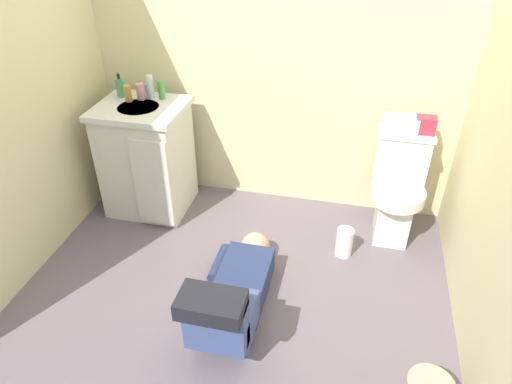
{
  "coord_description": "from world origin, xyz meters",
  "views": [
    {
      "loc": [
        0.59,
        -2.04,
        2.08
      ],
      "look_at": [
        0.03,
        0.33,
        0.45
      ],
      "focal_mm": 32.55,
      "sensor_mm": 36.0,
      "label": 1
    }
  ],
  "objects_px": {
    "vanity_cabinet": "(147,158)",
    "person_plumber": "(233,294)",
    "toiletry_bag": "(426,125)",
    "bottle_clear": "(150,87)",
    "tissue_box": "(401,123)",
    "soap_dispenser": "(120,87)",
    "faucet": "(147,91)",
    "bottle_pink": "(141,92)",
    "paper_towel_roll": "(344,242)",
    "bottle_amber": "(128,93)",
    "bottle_green": "(161,90)",
    "toilet": "(397,188)"
  },
  "relations": [
    {
      "from": "vanity_cabinet",
      "to": "person_plumber",
      "type": "relative_size",
      "value": 0.77
    },
    {
      "from": "toiletry_bag",
      "to": "bottle_clear",
      "type": "height_order",
      "value": "bottle_clear"
    },
    {
      "from": "tissue_box",
      "to": "bottle_clear",
      "type": "height_order",
      "value": "bottle_clear"
    },
    {
      "from": "bottle_clear",
      "to": "tissue_box",
      "type": "bearing_deg",
      "value": 0.91
    },
    {
      "from": "soap_dispenser",
      "to": "bottle_clear",
      "type": "xyz_separation_m",
      "value": [
        0.22,
        0.02,
        0.02
      ]
    },
    {
      "from": "vanity_cabinet",
      "to": "faucet",
      "type": "xyz_separation_m",
      "value": [
        -0.0,
        0.15,
        0.45
      ]
    },
    {
      "from": "toiletry_bag",
      "to": "person_plumber",
      "type": "bearing_deg",
      "value": -131.79
    },
    {
      "from": "bottle_pink",
      "to": "paper_towel_roll",
      "type": "xyz_separation_m",
      "value": [
        1.5,
        -0.35,
        -0.77
      ]
    },
    {
      "from": "vanity_cabinet",
      "to": "bottle_amber",
      "type": "relative_size",
      "value": 7.08
    },
    {
      "from": "toiletry_bag",
      "to": "bottle_green",
      "type": "bearing_deg",
      "value": -179.53
    },
    {
      "from": "toiletry_bag",
      "to": "bottle_pink",
      "type": "relative_size",
      "value": 1.11
    },
    {
      "from": "toiletry_bag",
      "to": "bottle_amber",
      "type": "xyz_separation_m",
      "value": [
        -1.98,
        -0.11,
        0.07
      ]
    },
    {
      "from": "faucet",
      "to": "soap_dispenser",
      "type": "relative_size",
      "value": 0.6
    },
    {
      "from": "toilet",
      "to": "faucet",
      "type": "relative_size",
      "value": 7.5
    },
    {
      "from": "faucet",
      "to": "paper_towel_roll",
      "type": "bearing_deg",
      "value": -14.76
    },
    {
      "from": "bottle_clear",
      "to": "paper_towel_roll",
      "type": "height_order",
      "value": "bottle_clear"
    },
    {
      "from": "toilet",
      "to": "tissue_box",
      "type": "distance_m",
      "value": 0.44
    },
    {
      "from": "vanity_cabinet",
      "to": "bottle_pink",
      "type": "distance_m",
      "value": 0.47
    },
    {
      "from": "soap_dispenser",
      "to": "bottle_amber",
      "type": "bearing_deg",
      "value": -36.23
    },
    {
      "from": "toilet",
      "to": "tissue_box",
      "type": "height_order",
      "value": "tissue_box"
    },
    {
      "from": "toiletry_bag",
      "to": "bottle_amber",
      "type": "relative_size",
      "value": 1.07
    },
    {
      "from": "toiletry_bag",
      "to": "bottle_pink",
      "type": "xyz_separation_m",
      "value": [
        -1.91,
        -0.06,
        0.07
      ]
    },
    {
      "from": "vanity_cabinet",
      "to": "bottle_amber",
      "type": "xyz_separation_m",
      "value": [
        -0.1,
        0.06,
        0.46
      ]
    },
    {
      "from": "faucet",
      "to": "bottle_pink",
      "type": "distance_m",
      "value": 0.05
    },
    {
      "from": "soap_dispenser",
      "to": "vanity_cabinet",
      "type": "bearing_deg",
      "value": -33.1
    },
    {
      "from": "toilet",
      "to": "paper_towel_roll",
      "type": "bearing_deg",
      "value": -133.2
    },
    {
      "from": "tissue_box",
      "to": "bottle_green",
      "type": "distance_m",
      "value": 1.62
    },
    {
      "from": "vanity_cabinet",
      "to": "bottle_green",
      "type": "xyz_separation_m",
      "value": [
        0.1,
        0.15,
        0.47
      ]
    },
    {
      "from": "soap_dispenser",
      "to": "paper_towel_roll",
      "type": "distance_m",
      "value": 1.87
    },
    {
      "from": "tissue_box",
      "to": "toiletry_bag",
      "type": "distance_m",
      "value": 0.15
    },
    {
      "from": "faucet",
      "to": "tissue_box",
      "type": "distance_m",
      "value": 1.73
    },
    {
      "from": "tissue_box",
      "to": "paper_towel_roll",
      "type": "bearing_deg",
      "value": -121.88
    },
    {
      "from": "paper_towel_roll",
      "to": "person_plumber",
      "type": "bearing_deg",
      "value": -129.94
    },
    {
      "from": "bottle_amber",
      "to": "toiletry_bag",
      "type": "bearing_deg",
      "value": 3.11
    },
    {
      "from": "toilet",
      "to": "person_plumber",
      "type": "xyz_separation_m",
      "value": [
        -0.87,
        -1.0,
        -0.19
      ]
    },
    {
      "from": "faucet",
      "to": "bottle_green",
      "type": "distance_m",
      "value": 0.11
    },
    {
      "from": "faucet",
      "to": "bottle_clear",
      "type": "height_order",
      "value": "bottle_clear"
    },
    {
      "from": "toilet",
      "to": "bottle_amber",
      "type": "relative_size",
      "value": 6.47
    },
    {
      "from": "toiletry_bag",
      "to": "tissue_box",
      "type": "bearing_deg",
      "value": 180.0
    },
    {
      "from": "bottle_green",
      "to": "tissue_box",
      "type": "bearing_deg",
      "value": 0.51
    },
    {
      "from": "soap_dispenser",
      "to": "bottle_pink",
      "type": "bearing_deg",
      "value": -4.8
    },
    {
      "from": "soap_dispenser",
      "to": "paper_towel_roll",
      "type": "bearing_deg",
      "value": -12.48
    },
    {
      "from": "toilet",
      "to": "vanity_cabinet",
      "type": "height_order",
      "value": "vanity_cabinet"
    },
    {
      "from": "faucet",
      "to": "person_plumber",
      "type": "distance_m",
      "value": 1.56
    },
    {
      "from": "bottle_clear",
      "to": "bottle_green",
      "type": "xyz_separation_m",
      "value": [
        0.07,
        0.01,
        -0.02
      ]
    },
    {
      "from": "faucet",
      "to": "person_plumber",
      "type": "xyz_separation_m",
      "value": [
        0.9,
        -1.07,
        -0.69
      ]
    },
    {
      "from": "bottle_clear",
      "to": "bottle_green",
      "type": "distance_m",
      "value": 0.08
    },
    {
      "from": "bottle_clear",
      "to": "paper_towel_roll",
      "type": "distance_m",
      "value": 1.69
    },
    {
      "from": "toilet",
      "to": "bottle_clear",
      "type": "height_order",
      "value": "bottle_clear"
    },
    {
      "from": "tissue_box",
      "to": "faucet",
      "type": "bearing_deg",
      "value": -179.25
    }
  ]
}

